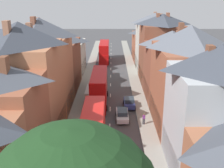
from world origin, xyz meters
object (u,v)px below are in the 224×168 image
object	(u,v)px
double_decker_bus_far_approaching	(93,134)
pedestrian_mid_right	(144,118)
car_parked_left_a	(122,114)
delivery_van	(92,95)
double_decker_bus_lead	(104,52)
car_near_blue	(95,83)
pedestrian_mid_left	(74,130)
car_near_silver	(129,102)
double_decker_bus_mid_street	(99,88)
street_lamp	(61,161)

from	to	relation	value
double_decker_bus_far_approaching	pedestrian_mid_right	size ratio (longest dim) A/B	6.71
car_parked_left_a	delivery_van	distance (m)	8.27
double_decker_bus_lead	car_near_blue	xyz separation A→B (m)	(-1.29, -20.73, -1.98)
double_decker_bus_lead	pedestrian_mid_left	size ratio (longest dim) A/B	6.71
car_near_silver	pedestrian_mid_left	world-z (taller)	pedestrian_mid_left
double_decker_bus_mid_street	car_near_silver	xyz separation A→B (m)	(4.91, -1.43, -2.00)
pedestrian_mid_left	pedestrian_mid_right	distance (m)	9.78
delivery_van	pedestrian_mid_right	size ratio (longest dim) A/B	3.23
double_decker_bus_lead	car_parked_left_a	world-z (taller)	double_decker_bus_lead
double_decker_bus_lead	pedestrian_mid_left	bearing A→B (deg)	-93.85
pedestrian_mid_right	street_lamp	xyz separation A→B (m)	(-8.98, -12.98, 2.21)
car_parked_left_a	pedestrian_mid_left	xyz separation A→B (m)	(-6.31, -5.01, 0.23)
car_near_silver	street_lamp	size ratio (longest dim) A/B	0.70
car_parked_left_a	delivery_van	xyz separation A→B (m)	(-4.90, 6.64, 0.54)
double_decker_bus_lead	street_lamp	bearing A→B (deg)	-92.80
double_decker_bus_lead	street_lamp	xyz separation A→B (m)	(-2.44, -49.94, 0.43)
delivery_van	double_decker_bus_lead	bearing A→B (deg)	87.41
car_near_blue	car_parked_left_a	size ratio (longest dim) A/B	0.97
delivery_van	car_near_blue	bearing A→B (deg)	90.00
double_decker_bus_lead	double_decker_bus_far_approaching	world-z (taller)	same
double_decker_bus_mid_street	pedestrian_mid_left	distance (m)	11.39
car_near_blue	car_parked_left_a	distance (m)	15.26
pedestrian_mid_right	pedestrian_mid_left	bearing A→B (deg)	-160.73
pedestrian_mid_left	double_decker_bus_mid_street	bearing A→B (deg)	76.10
car_near_blue	street_lamp	size ratio (longest dim) A/B	0.77
double_decker_bus_lead	car_parked_left_a	xyz separation A→B (m)	(3.61, -35.18, -2.01)
pedestrian_mid_right	double_decker_bus_far_approaching	bearing A→B (deg)	-131.23
street_lamp	car_near_silver	bearing A→B (deg)	69.09
double_decker_bus_mid_street	delivery_van	distance (m)	2.09
double_decker_bus_far_approaching	street_lamp	bearing A→B (deg)	-113.85
car_near_silver	delivery_van	distance (m)	6.59
double_decker_bus_far_approaching	car_near_silver	xyz separation A→B (m)	(4.91, 13.72, -2.00)
car_near_blue	pedestrian_mid_left	distance (m)	19.51
car_parked_left_a	pedestrian_mid_left	distance (m)	8.06
pedestrian_mid_right	street_lamp	world-z (taller)	street_lamp
car_near_silver	car_parked_left_a	world-z (taller)	car_near_silver
double_decker_bus_mid_street	double_decker_bus_far_approaching	distance (m)	15.15
double_decker_bus_lead	pedestrian_mid_right	size ratio (longest dim) A/B	6.71
double_decker_bus_far_approaching	pedestrian_mid_left	distance (m)	5.32
double_decker_bus_lead	pedestrian_mid_right	xyz separation A→B (m)	(6.53, -36.96, -1.78)
car_parked_left_a	pedestrian_mid_left	bearing A→B (deg)	-141.57
car_near_blue	delivery_van	bearing A→B (deg)	-90.00
double_decker_bus_far_approaching	car_near_silver	size ratio (longest dim) A/B	2.80
car_near_blue	pedestrian_mid_right	bearing A→B (deg)	-64.26
double_decker_bus_far_approaching	pedestrian_mid_right	distance (m)	10.07
delivery_van	pedestrian_mid_left	world-z (taller)	delivery_van
double_decker_bus_lead	car_near_silver	bearing A→B (deg)	-80.91
car_parked_left_a	delivery_van	size ratio (longest dim) A/B	0.84
double_decker_bus_far_approaching	car_near_blue	xyz separation A→B (m)	(-1.29, 23.68, -1.98)
double_decker_bus_far_approaching	pedestrian_mid_left	world-z (taller)	double_decker_bus_far_approaching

